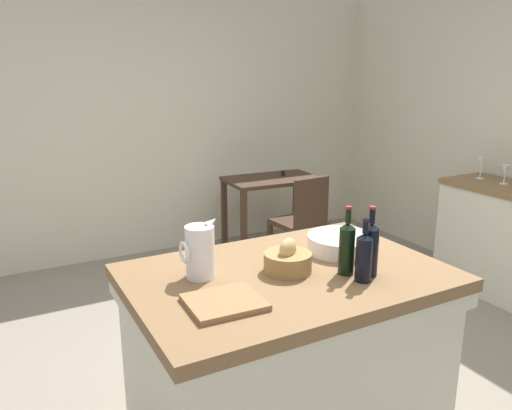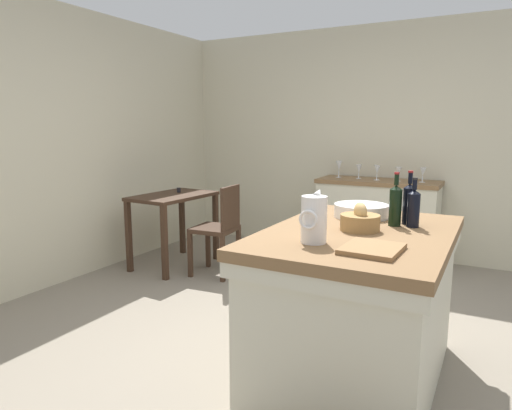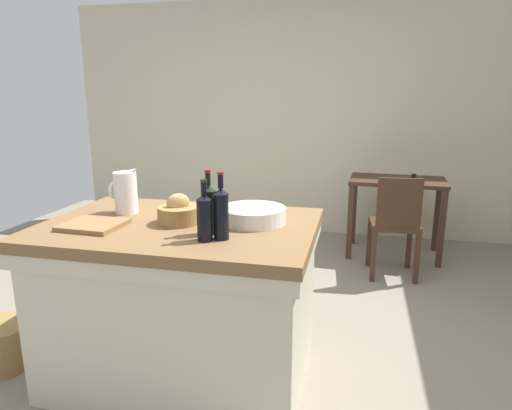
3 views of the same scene
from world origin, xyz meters
name	(u,v)px [view 3 (image 3 of 3)]	position (x,y,z in m)	size (l,w,h in m)	color
ground_plane	(241,340)	(0.00, 0.00, 0.00)	(6.76, 6.76, 0.00)	gray
wall_back	(299,119)	(0.00, 2.60, 1.30)	(5.32, 0.12, 2.60)	beige
island_table	(182,295)	(-0.22, -0.42, 0.49)	(1.44, 0.98, 0.91)	brown
writing_desk	(397,192)	(1.07, 1.93, 0.64)	(0.93, 0.61, 0.82)	#3D281C
wooden_chair	(395,223)	(1.03, 1.32, 0.50)	(0.43, 0.43, 0.91)	#3D281C
pitcher	(125,192)	(-0.60, -0.29, 1.03)	(0.17, 0.13, 0.28)	white
wash_bowl	(253,215)	(0.16, -0.33, 0.95)	(0.35, 0.35, 0.08)	white
bread_basket	(179,213)	(-0.22, -0.42, 0.96)	(0.22, 0.22, 0.16)	olive
cutting_board	(93,225)	(-0.62, -0.60, 0.92)	(0.29, 0.26, 0.02)	olive
wine_bottle_dark	(221,212)	(0.08, -0.63, 1.04)	(0.07, 0.07, 0.32)	black
wine_bottle_amber	(209,209)	(0.00, -0.57, 1.03)	(0.07, 0.07, 0.32)	black
wine_bottle_green	(204,216)	(0.01, -0.67, 1.02)	(0.07, 0.07, 0.29)	black
wicker_hamper	(1,345)	(-1.31, -0.59, 0.13)	(0.36, 0.36, 0.26)	olive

